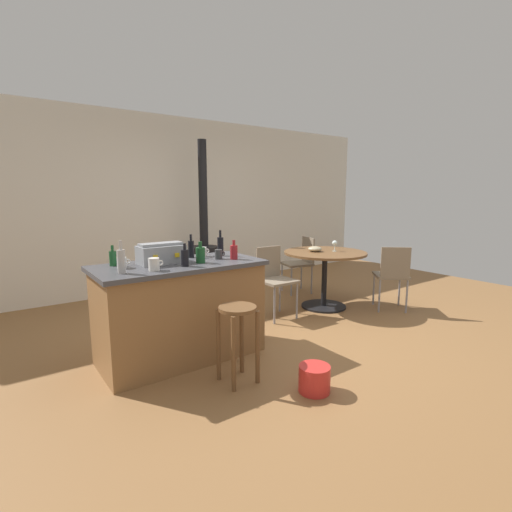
% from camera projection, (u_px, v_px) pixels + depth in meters
% --- Properties ---
extents(ground_plane, '(8.80, 8.80, 0.00)m').
position_uv_depth(ground_plane, '(282.00, 332.00, 4.16)').
color(ground_plane, olive).
extents(back_wall, '(8.00, 0.10, 2.70)m').
position_uv_depth(back_wall, '(176.00, 204.00, 6.09)').
color(back_wall, silver).
rests_on(back_wall, ground_plane).
extents(kitchen_island, '(1.50, 0.73, 0.89)m').
position_uv_depth(kitchen_island, '(181.00, 310.00, 3.48)').
color(kitchen_island, olive).
rests_on(kitchen_island, ground_plane).
extents(wooden_stool, '(0.30, 0.30, 0.63)m').
position_uv_depth(wooden_stool, '(238.00, 328.00, 3.01)').
color(wooden_stool, brown).
rests_on(wooden_stool, ground_plane).
extents(dining_table, '(1.08, 1.08, 0.75)m').
position_uv_depth(dining_table, '(325.00, 265.00, 5.01)').
color(dining_table, black).
rests_on(dining_table, ground_plane).
extents(folding_chair_near, '(0.41, 0.41, 0.86)m').
position_uv_depth(folding_chair_near, '(274.00, 276.00, 4.64)').
color(folding_chair_near, '#7F705B').
rests_on(folding_chair_near, ground_plane).
extents(folding_chair_far, '(0.56, 0.56, 0.85)m').
position_uv_depth(folding_chair_far, '(392.00, 273.00, 4.87)').
color(folding_chair_far, '#7F705B').
rests_on(folding_chair_far, ground_plane).
extents(folding_chair_left, '(0.49, 0.49, 0.85)m').
position_uv_depth(folding_chair_left, '(301.00, 260.00, 5.80)').
color(folding_chair_left, '#7F705B').
rests_on(folding_chair_left, ground_plane).
extents(wood_stove, '(0.44, 0.45, 2.30)m').
position_uv_depth(wood_stove, '(204.00, 256.00, 5.87)').
color(wood_stove, black).
rests_on(wood_stove, ground_plane).
extents(toolbox, '(0.40, 0.24, 0.19)m').
position_uv_depth(toolbox, '(161.00, 254.00, 3.38)').
color(toolbox, gray).
rests_on(toolbox, kitchen_island).
extents(bottle_0, '(0.06, 0.06, 0.23)m').
position_uv_depth(bottle_0, '(191.00, 249.00, 3.69)').
color(bottle_0, black).
rests_on(bottle_0, kitchen_island).
extents(bottle_1, '(0.07, 0.07, 0.18)m').
position_uv_depth(bottle_1, '(234.00, 252.00, 3.60)').
color(bottle_1, maroon).
rests_on(bottle_1, kitchen_island).
extents(bottle_2, '(0.06, 0.06, 0.18)m').
position_uv_depth(bottle_2, '(113.00, 258.00, 3.27)').
color(bottle_2, '#194C23').
rests_on(bottle_2, kitchen_island).
extents(bottle_3, '(0.08, 0.08, 0.19)m').
position_uv_depth(bottle_3, '(200.00, 255.00, 3.41)').
color(bottle_3, '#194C23').
rests_on(bottle_3, kitchen_island).
extents(bottle_4, '(0.06, 0.06, 0.26)m').
position_uv_depth(bottle_4, '(121.00, 261.00, 2.95)').
color(bottle_4, '#B7B2AD').
rests_on(bottle_4, kitchen_island).
extents(bottle_5, '(0.07, 0.07, 0.20)m').
position_uv_depth(bottle_5, '(185.00, 257.00, 3.25)').
color(bottle_5, black).
rests_on(bottle_5, kitchen_island).
extents(bottle_6, '(0.06, 0.06, 0.26)m').
position_uv_depth(bottle_6, '(220.00, 246.00, 3.80)').
color(bottle_6, black).
rests_on(bottle_6, kitchen_island).
extents(cup_0, '(0.11, 0.07, 0.09)m').
position_uv_depth(cup_0, '(219.00, 254.00, 3.61)').
color(cup_0, '#383838').
rests_on(cup_0, kitchen_island).
extents(cup_1, '(0.12, 0.09, 0.10)m').
position_uv_depth(cup_1, '(154.00, 264.00, 3.07)').
color(cup_1, white).
rests_on(cup_1, kitchen_island).
extents(cup_2, '(0.11, 0.08, 0.09)m').
position_uv_depth(cup_2, '(122.00, 263.00, 3.17)').
color(cup_2, white).
rests_on(cup_2, kitchen_island).
extents(cup_3, '(0.12, 0.08, 0.09)m').
position_uv_depth(cup_3, '(203.00, 252.00, 3.75)').
color(cup_3, white).
rests_on(cup_3, kitchen_island).
extents(wine_glass, '(0.07, 0.07, 0.14)m').
position_uv_depth(wine_glass, '(335.00, 243.00, 5.00)').
color(wine_glass, silver).
rests_on(wine_glass, dining_table).
extents(serving_bowl, '(0.18, 0.18, 0.07)m').
position_uv_depth(serving_bowl, '(315.00, 249.00, 4.99)').
color(serving_bowl, tan).
rests_on(serving_bowl, dining_table).
extents(plastic_bucket, '(0.24, 0.24, 0.21)m').
position_uv_depth(plastic_bucket, '(314.00, 379.00, 2.91)').
color(plastic_bucket, red).
rests_on(plastic_bucket, ground_plane).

